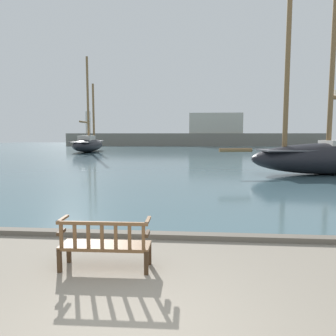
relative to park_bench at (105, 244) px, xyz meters
name	(u,v)px	position (x,y,z in m)	size (l,w,h in m)	color
harbor_water	(191,150)	(0.89, 42.00, -0.43)	(100.00, 80.00, 0.08)	#476670
quay_edge_kerb	(164,235)	(0.89, 1.85, -0.41)	(40.00, 0.30, 0.12)	#675F54
park_bench	(105,244)	(0.00, 0.00, 0.00)	(1.61, 0.55, 0.92)	#3D2A19
sailboat_mid_starboard	(88,144)	(-12.54, 36.55, 0.69)	(3.62, 10.66, 12.28)	black
sailboat_outer_port	(332,153)	(9.51, 14.23, 0.84)	(11.57, 4.38, 14.38)	black
far_breakwater	(196,136)	(1.56, 58.68, 1.49)	(50.05, 2.40, 6.87)	slate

